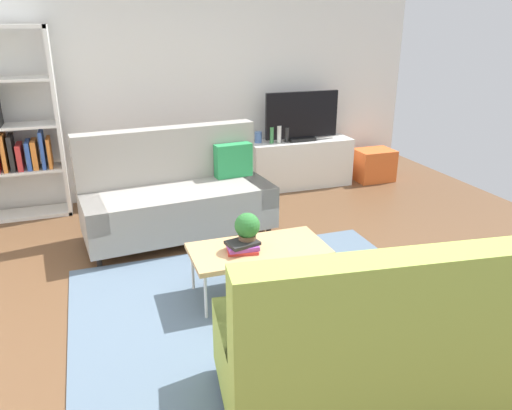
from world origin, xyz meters
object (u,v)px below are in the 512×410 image
(bottle_0, at_px, (272,135))
(bottle_2, at_px, (287,135))
(tv_console, at_px, (300,163))
(vase_0, at_px, (258,137))
(tv, at_px, (302,117))
(couch_green, at_px, (387,339))
(potted_plant, at_px, (247,229))
(bookshelf, at_px, (3,132))
(table_book_0, at_px, (243,250))
(storage_trunk, at_px, (374,165))
(couch_beige, at_px, (177,195))
(coffee_table, at_px, (258,251))
(bottle_1, at_px, (279,134))

(bottle_0, relative_size, bottle_2, 1.08)
(tv_console, relative_size, vase_0, 9.84)
(tv, bearing_deg, bottle_0, -177.32)
(couch_green, bearing_deg, potted_plant, 111.55)
(bottle_0, bearing_deg, bookshelf, 178.90)
(potted_plant, distance_m, vase_0, 2.74)
(tv, xyz_separation_m, table_book_0, (-1.61, -2.52, -0.52))
(bottle_2, bearing_deg, storage_trunk, -2.61)
(couch_beige, distance_m, vase_0, 1.74)
(couch_green, bearing_deg, storage_trunk, 66.10)
(bookshelf, distance_m, potted_plant, 3.23)
(tv_console, bearing_deg, bookshelf, 179.68)
(tv, distance_m, potted_plant, 2.96)
(bookshelf, xyz_separation_m, storage_trunk, (4.65, -0.12, -0.77))
(vase_0, xyz_separation_m, bottle_2, (0.37, -0.09, 0.03))
(vase_0, bearing_deg, couch_green, -98.78)
(tv_console, xyz_separation_m, bottle_2, (-0.21, -0.04, 0.42))
(couch_green, distance_m, tv_console, 4.11)
(table_book_0, bearing_deg, tv, 57.32)
(storage_trunk, distance_m, potted_plant, 3.61)
(storage_trunk, bearing_deg, table_book_0, -138.09)
(vase_0, bearing_deg, couch_beige, -138.41)
(coffee_table, relative_size, potted_plant, 3.61)
(tv_console, xyz_separation_m, storage_trunk, (1.10, -0.10, -0.10))
(potted_plant, bearing_deg, tv, 57.82)
(vase_0, height_order, bottle_0, bottle_0)
(bottle_0, distance_m, bottle_1, 0.10)
(tv_console, xyz_separation_m, bookshelf, (-3.55, 0.02, 0.67))
(vase_0, bearing_deg, potted_plant, -111.06)
(couch_green, height_order, potted_plant, couch_green)
(coffee_table, distance_m, tv_console, 2.91)
(tv, relative_size, vase_0, 7.03)
(bookshelf, relative_size, bottle_0, 9.99)
(bottle_2, bearing_deg, couch_green, -104.14)
(couch_beige, relative_size, storage_trunk, 3.79)
(tv_console, height_order, bottle_1, bottle_1)
(bookshelf, xyz_separation_m, bottle_2, (3.33, -0.06, -0.26))
(table_book_0, xyz_separation_m, bottle_2, (1.40, 2.50, 0.30))
(couch_beige, xyz_separation_m, vase_0, (1.29, 1.14, 0.27))
(tv_console, bearing_deg, bottle_1, -172.98)
(table_book_0, xyz_separation_m, bottle_0, (1.19, 2.50, 0.31))
(tv_console, distance_m, potted_plant, 2.97)
(couch_green, bearing_deg, bottle_0, 85.86)
(potted_plant, height_order, vase_0, vase_0)
(coffee_table, relative_size, storage_trunk, 2.12)
(tv, distance_m, bottle_0, 0.48)
(tv_console, xyz_separation_m, potted_plant, (-1.56, -2.51, 0.27))
(coffee_table, relative_size, bottle_1, 4.93)
(vase_0, bearing_deg, tv, -6.88)
(vase_0, bearing_deg, table_book_0, -111.80)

